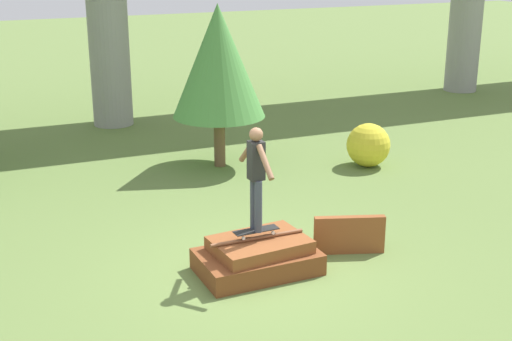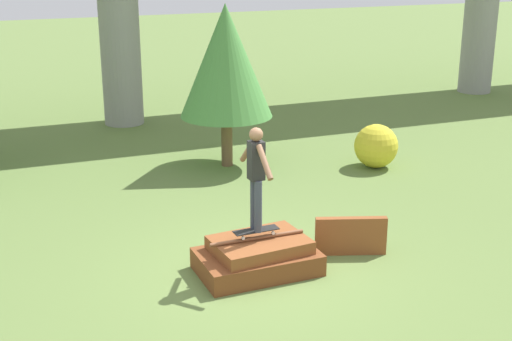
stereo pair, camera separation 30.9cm
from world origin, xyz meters
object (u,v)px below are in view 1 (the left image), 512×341
at_px(tree_behind_left, 218,62).
at_px(bush_yellow_flowering, 368,145).
at_px(skater, 256,172).
at_px(skateboard, 256,231).

relative_size(tree_behind_left, bush_yellow_flowering, 3.68).
xyz_separation_m(skater, tree_behind_left, (1.40, 5.37, 0.78)).
distance_m(skater, tree_behind_left, 5.60).
xyz_separation_m(skateboard, tree_behind_left, (1.40, 5.37, 1.74)).
bearing_deg(skater, bush_yellow_flowering, 41.43).
xyz_separation_m(skateboard, skater, (-0.00, -0.00, 0.96)).
bearing_deg(bush_yellow_flowering, skater, -138.57).
xyz_separation_m(skateboard, bush_yellow_flowering, (4.52, 3.99, -0.17)).
bearing_deg(skateboard, bush_yellow_flowering, 41.43).
bearing_deg(bush_yellow_flowering, tree_behind_left, 156.21).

